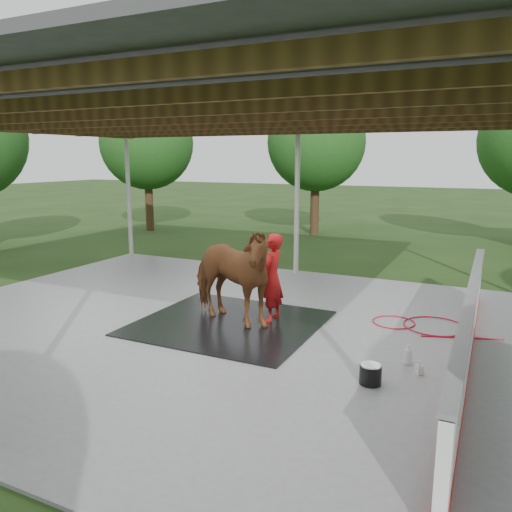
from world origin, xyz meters
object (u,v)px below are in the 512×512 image
at_px(handler, 272,278).
at_px(wash_bucket, 370,374).
at_px(dasher_board, 469,331).
at_px(horse, 228,275).

bearing_deg(handler, wash_bucket, 51.25).
bearing_deg(handler, dasher_board, 80.06).
height_order(handler, wash_bucket, handler).
bearing_deg(handler, horse, -51.95).
bearing_deg(dasher_board, horse, 178.04).
xyz_separation_m(horse, wash_bucket, (3.04, -1.43, -0.81)).
height_order(horse, wash_bucket, horse).
bearing_deg(wash_bucket, dasher_board, 47.59).
relative_size(handler, wash_bucket, 5.56).
distance_m(dasher_board, handler, 3.62).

